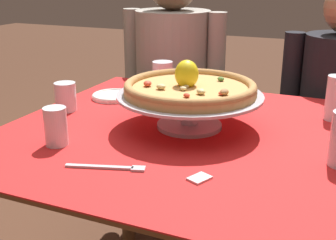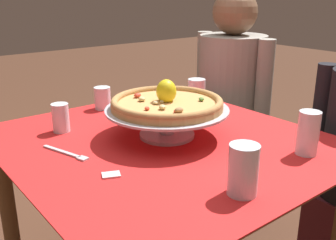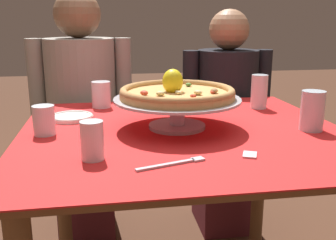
# 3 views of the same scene
# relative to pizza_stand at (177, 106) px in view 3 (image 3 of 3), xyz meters

# --- Properties ---
(dining_table) EXTENTS (1.07, 1.00, 0.75)m
(dining_table) POSITION_rel_pizza_stand_xyz_m (0.02, -0.03, -0.19)
(dining_table) COLOR brown
(dining_table) RESTS_ON ground
(pizza_stand) EXTENTS (0.42, 0.42, 0.10)m
(pizza_stand) POSITION_rel_pizza_stand_xyz_m (0.00, 0.00, 0.00)
(pizza_stand) COLOR #B7B7C1
(pizza_stand) RESTS_ON dining_table
(pizza) EXTENTS (0.38, 0.38, 0.10)m
(pizza) POSITION_rel_pizza_stand_xyz_m (-0.00, 0.00, 0.05)
(pizza) COLOR tan
(pizza) RESTS_ON pizza_stand
(water_glass_side_right) EXTENTS (0.08, 0.08, 0.13)m
(water_glass_side_right) POSITION_rel_pizza_stand_xyz_m (0.43, -0.10, -0.02)
(water_glass_side_right) COLOR silver
(water_glass_side_right) RESTS_ON dining_table
(water_glass_side_left) EXTENTS (0.07, 0.07, 0.09)m
(water_glass_side_left) POSITION_rel_pizza_stand_xyz_m (-0.43, -0.01, -0.03)
(water_glass_side_left) COLOR white
(water_glass_side_left) RESTS_ON dining_table
(water_glass_back_right) EXTENTS (0.07, 0.07, 0.14)m
(water_glass_back_right) POSITION_rel_pizza_stand_xyz_m (0.39, 0.25, -0.02)
(water_glass_back_right) COLOR white
(water_glass_back_right) RESTS_ON dining_table
(water_glass_back_left) EXTENTS (0.08, 0.08, 0.11)m
(water_glass_back_left) POSITION_rel_pizza_stand_xyz_m (-0.25, 0.37, -0.03)
(water_glass_back_left) COLOR white
(water_glass_back_left) RESTS_ON dining_table
(water_glass_front_left) EXTENTS (0.06, 0.06, 0.10)m
(water_glass_front_left) POSITION_rel_pizza_stand_xyz_m (-0.27, -0.27, -0.03)
(water_glass_front_left) COLOR white
(water_glass_front_left) RESTS_ON dining_table
(side_plate) EXTENTS (0.16, 0.16, 0.02)m
(side_plate) POSITION_rel_pizza_stand_xyz_m (-0.36, 0.18, -0.07)
(side_plate) COLOR white
(side_plate) RESTS_ON dining_table
(dinner_fork) EXTENTS (0.19, 0.07, 0.01)m
(dinner_fork) POSITION_rel_pizza_stand_xyz_m (-0.07, -0.34, -0.07)
(dinner_fork) COLOR #B7B7C1
(dinner_fork) RESTS_ON dining_table
(sugar_packet) EXTENTS (0.05, 0.06, 0.00)m
(sugar_packet) POSITION_rel_pizza_stand_xyz_m (0.14, -0.31, -0.07)
(sugar_packet) COLOR beige
(sugar_packet) RESTS_ON dining_table
(diner_left) EXTENTS (0.50, 0.34, 1.25)m
(diner_left) POSITION_rel_pizza_stand_xyz_m (-0.35, 0.70, -0.22)
(diner_left) COLOR maroon
(diner_left) RESTS_ON ground
(diner_right) EXTENTS (0.47, 0.32, 1.16)m
(diner_right) POSITION_rel_pizza_stand_xyz_m (0.39, 0.66, -0.28)
(diner_right) COLOR maroon
(diner_right) RESTS_ON ground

